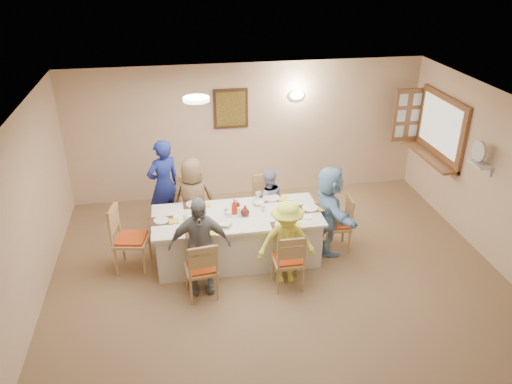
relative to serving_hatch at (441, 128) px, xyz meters
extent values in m
plane|color=#98754D|center=(-3.21, -2.40, -1.50)|extent=(7.00, 7.00, 0.00)
plane|color=beige|center=(-3.21, 1.10, -0.25)|extent=(6.50, 0.00, 6.50)
plane|color=beige|center=(-6.46, -2.40, -0.25)|extent=(0.00, 7.00, 7.00)
plane|color=white|center=(-3.21, -2.40, 1.00)|extent=(7.00, 7.00, 0.00)
cube|color=#412916|center=(-3.51, 1.07, 0.20)|extent=(0.62, 0.04, 0.72)
cube|color=black|center=(-3.51, 1.05, 0.20)|extent=(0.52, 0.02, 0.62)
ellipsoid|color=white|center=(-2.31, 1.04, 0.40)|extent=(0.26, 0.09, 0.18)
cylinder|color=white|center=(-4.21, -0.90, 0.97)|extent=(0.36, 0.36, 0.05)
cube|color=#945D35|center=(0.00, 0.00, 0.00)|extent=(0.06, 1.50, 1.15)
cube|color=#945D35|center=(-0.12, 0.00, -0.53)|extent=(0.30, 1.50, 0.05)
cube|color=#945D35|center=(-0.26, 0.76, 0.00)|extent=(0.55, 0.04, 1.00)
cube|color=white|center=(-0.08, -1.35, -0.10)|extent=(0.22, 0.36, 0.03)
cube|color=silver|center=(-3.72, -1.12, -1.12)|extent=(2.48, 1.05, 0.76)
imported|color=brown|center=(-4.32, -0.44, -0.79)|extent=(0.72, 0.49, 1.41)
imported|color=#8D96BC|center=(-3.12, -0.44, -0.93)|extent=(0.61, 0.51, 1.14)
imported|color=gray|center=(-4.32, -1.80, -0.78)|extent=(0.86, 0.40, 1.43)
imported|color=#F4FC4E|center=(-3.12, -1.80, -0.87)|extent=(0.85, 0.54, 1.26)
imported|color=#8FC1EE|center=(-2.30, -1.12, -0.79)|extent=(1.36, 0.55, 1.42)
imported|color=navy|center=(-4.77, 0.03, -0.71)|extent=(0.88, 0.85, 1.57)
cube|color=#472B19|center=(-4.32, -1.54, -0.74)|extent=(0.36, 0.27, 0.01)
cylinder|color=white|center=(-4.32, -1.54, -0.73)|extent=(0.24, 0.24, 0.02)
cube|color=yellow|center=(-4.14, -1.59, -0.73)|extent=(0.13, 0.13, 0.01)
cube|color=#472B19|center=(-3.12, -1.54, -0.74)|extent=(0.33, 0.24, 0.01)
cylinder|color=white|center=(-3.12, -1.54, -0.73)|extent=(0.23, 0.23, 0.01)
cube|color=yellow|center=(-2.94, -1.59, -0.73)|extent=(0.13, 0.13, 0.01)
cube|color=#472B19|center=(-4.32, -0.70, -0.74)|extent=(0.34, 0.25, 0.01)
cylinder|color=white|center=(-4.32, -0.70, -0.73)|extent=(0.25, 0.25, 0.02)
cube|color=yellow|center=(-4.14, -0.75, -0.73)|extent=(0.13, 0.13, 0.01)
cube|color=#472B19|center=(-3.12, -0.70, -0.74)|extent=(0.35, 0.26, 0.01)
cylinder|color=white|center=(-3.12, -0.70, -0.73)|extent=(0.26, 0.26, 0.02)
cube|color=yellow|center=(-2.94, -0.75, -0.73)|extent=(0.15, 0.15, 0.01)
cube|color=#472B19|center=(-4.82, -1.12, -0.74)|extent=(0.35, 0.26, 0.01)
cylinder|color=white|center=(-4.82, -1.12, -0.73)|extent=(0.22, 0.22, 0.01)
cube|color=yellow|center=(-4.64, -1.17, -0.73)|extent=(0.14, 0.14, 0.01)
cube|color=#472B19|center=(-2.60, -1.12, -0.74)|extent=(0.36, 0.27, 0.01)
cylinder|color=white|center=(-2.60, -1.12, -0.73)|extent=(0.24, 0.24, 0.02)
cube|color=yellow|center=(-2.42, -1.17, -0.73)|extent=(0.15, 0.15, 0.01)
imported|color=white|center=(-4.52, -1.42, -0.70)|extent=(0.12, 0.12, 0.08)
imported|color=white|center=(-3.30, -0.60, -0.70)|extent=(0.10, 0.10, 0.08)
imported|color=white|center=(-3.93, -1.39, -0.71)|extent=(0.37, 0.37, 0.06)
imported|color=white|center=(-3.35, -0.85, -0.71)|extent=(0.20, 0.20, 0.06)
imported|color=red|center=(-3.75, -1.08, -0.62)|extent=(0.16, 0.16, 0.24)
imported|color=#4E1D15|center=(-3.70, -1.03, -0.65)|extent=(0.13, 0.13, 0.19)
imported|color=#4E1D15|center=(-3.60, -1.16, -0.66)|extent=(0.14, 0.14, 0.17)
cylinder|color=silver|center=(-3.87, -1.07, -0.68)|extent=(0.07, 0.07, 0.10)
camera|label=1|loc=(-4.54, -7.49, 2.86)|focal=35.00mm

